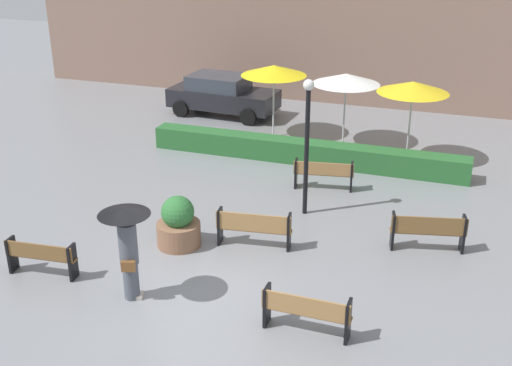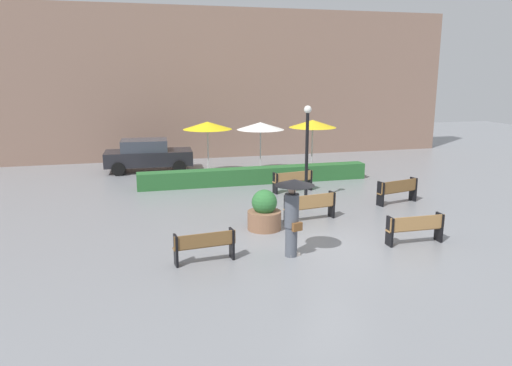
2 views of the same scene
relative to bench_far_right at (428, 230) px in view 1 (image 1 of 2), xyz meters
The scene contains 15 objects.
ground_plane 5.97m from the bench_far_right, 140.78° to the right, with size 60.00×60.00×0.00m, color gray.
bench_far_right is the anchor object (origin of this frame).
bench_mid_center 4.08m from the bench_far_right, 163.47° to the right, with size 1.81×0.59×0.89m.
bench_near_right 4.46m from the bench_far_right, 114.46° to the right, with size 1.70×0.36×0.84m.
bench_back_row 4.18m from the bench_far_right, 139.14° to the left, with size 1.74×0.63×0.85m.
bench_near_left 8.77m from the bench_far_right, 153.39° to the right, with size 1.61×0.47×0.81m.
pedestrian_with_umbrella 6.95m from the bench_far_right, 143.50° to the right, with size 1.04×1.04×2.11m.
planter_pot 5.87m from the bench_far_right, 163.41° to the right, with size 1.05×1.05×1.26m.
lamp_post 3.81m from the bench_far_right, 162.54° to the left, with size 0.28×0.28×3.61m.
patio_umbrella_yellow 9.23m from the bench_far_right, 131.33° to the left, with size 2.27×2.27×2.55m.
patio_umbrella_white 7.77m from the bench_far_right, 117.06° to the left, with size 2.26×2.26×2.47m.
patio_umbrella_yellow_far 6.21m from the bench_far_right, 101.46° to the left, with size 2.21×2.21×2.61m.
hedge_strip 6.29m from the bench_far_right, 132.43° to the left, with size 10.17×0.70×0.71m, color #28602D.
building_facade 13.56m from the bench_far_right, 110.63° to the left, with size 28.00×1.20×8.26m, color #846656.
parked_car 12.26m from the bench_far_right, 135.02° to the left, with size 4.29×2.17×1.57m.
Camera 1 is at (5.18, -10.10, 7.35)m, focal length 44.83 mm.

